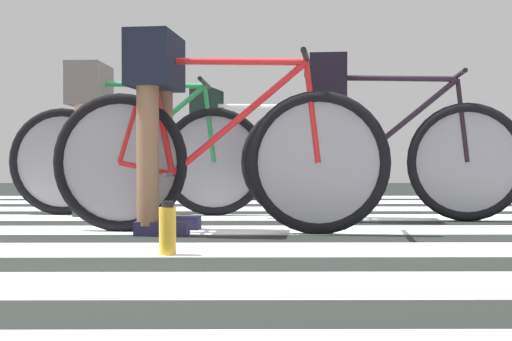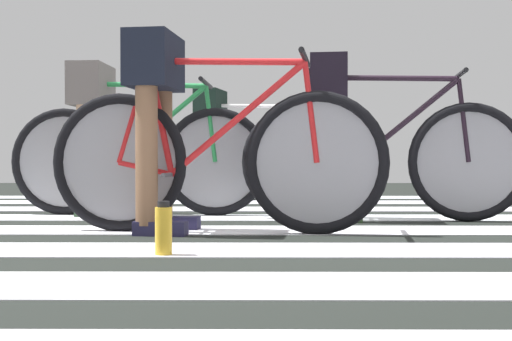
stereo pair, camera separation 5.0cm
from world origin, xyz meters
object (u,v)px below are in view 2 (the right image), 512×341
object	(u,v)px
bicycle_2_of_4	(382,158)
cyclist_4_of_4	(211,128)
cyclist_1_of_4	(155,104)
water_bottle	(164,230)
cyclist_3_of_4	(92,118)
cyclist_2_of_4	(330,115)
bicycle_3_of_4	(138,158)
bicycle_4_of_4	(243,158)
bicycle_1_of_4	(215,157)

from	to	relation	value
bicycle_2_of_4	cyclist_4_of_4	bearing A→B (deg)	126.05
cyclist_1_of_4	water_bottle	world-z (taller)	cyclist_1_of_4
bicycle_2_of_4	cyclist_3_of_4	xyz separation A→B (m)	(-1.86, 0.38, 0.27)
cyclist_2_of_4	bicycle_3_of_4	bearing A→B (deg)	172.92
cyclist_3_of_4	bicycle_4_of_4	world-z (taller)	cyclist_3_of_4
bicycle_4_of_4	cyclist_3_of_4	bearing A→B (deg)	-106.64
bicycle_1_of_4	cyclist_4_of_4	xyz separation A→B (m)	(-0.24, 2.91, 0.28)
cyclist_4_of_4	water_bottle	xyz separation A→B (m)	(0.09, -3.71, -0.56)
cyclist_1_of_4	water_bottle	xyz separation A→B (m)	(0.16, -0.83, -0.56)
cyclist_2_of_4	water_bottle	distance (m)	1.82
bicycle_3_of_4	water_bottle	world-z (taller)	bicycle_3_of_4
cyclist_3_of_4	cyclist_4_of_4	distance (m)	1.95
cyclist_1_of_4	cyclist_4_of_4	bearing A→B (deg)	95.93
cyclist_1_of_4	bicycle_3_of_4	distance (m)	1.10
cyclist_3_of_4	water_bottle	distance (m)	2.09
bicycle_1_of_4	bicycle_3_of_4	xyz separation A→B (m)	(-0.58, 1.07, 0.00)
cyclist_1_of_4	cyclist_3_of_4	world-z (taller)	cyclist_1_of_4
bicycle_2_of_4	cyclist_4_of_4	world-z (taller)	cyclist_4_of_4
bicycle_4_of_4	water_bottle	size ratio (longest dim) A/B	8.04
cyclist_1_of_4	bicycle_3_of_4	world-z (taller)	cyclist_1_of_4
cyclist_3_of_4	bicycle_4_of_4	bearing A→B (deg)	64.30
bicycle_4_of_4	cyclist_4_of_4	world-z (taller)	cyclist_4_of_4
bicycle_1_of_4	cyclist_2_of_4	bearing A→B (deg)	55.79
cyclist_1_of_4	cyclist_4_of_4	size ratio (longest dim) A/B	0.99
cyclist_2_of_4	water_bottle	xyz separation A→B (m)	(-0.81, -1.54, -0.55)
cyclist_1_of_4	bicycle_2_of_4	world-z (taller)	cyclist_1_of_4
bicycle_1_of_4	water_bottle	distance (m)	0.85
cyclist_3_of_4	bicycle_3_of_4	bearing A→B (deg)	0.00
bicycle_4_of_4	water_bottle	world-z (taller)	bicycle_4_of_4
water_bottle	cyclist_4_of_4	bearing A→B (deg)	91.35
cyclist_2_of_4	water_bottle	world-z (taller)	cyclist_2_of_4
bicycle_1_of_4	cyclist_1_of_4	bearing A→B (deg)	180.00
cyclist_3_of_4	water_bottle	bearing A→B (deg)	-65.40
bicycle_3_of_4	cyclist_4_of_4	distance (m)	1.90
cyclist_2_of_4	cyclist_3_of_4	size ratio (longest dim) A/B	1.00
cyclist_4_of_4	water_bottle	bearing A→B (deg)	-76.68
bicycle_1_of_4	water_bottle	xyz separation A→B (m)	(-0.15, -0.79, -0.28)
cyclist_1_of_4	bicycle_4_of_4	world-z (taller)	cyclist_1_of_4
water_bottle	bicycle_2_of_4	bearing A→B (deg)	53.26
water_bottle	bicycle_3_of_4	bearing A→B (deg)	103.20
cyclist_4_of_4	bicycle_1_of_4	bearing A→B (deg)	-73.42
bicycle_3_of_4	water_bottle	xyz separation A→B (m)	(0.44, -1.86, -0.28)
cyclist_4_of_4	water_bottle	size ratio (longest dim) A/B	4.82
cyclist_4_of_4	water_bottle	world-z (taller)	cyclist_4_of_4
bicycle_4_of_4	bicycle_2_of_4	bearing A→B (deg)	-55.25
cyclist_1_of_4	bicycle_4_of_4	xyz separation A→B (m)	(0.38, 2.81, -0.27)
cyclist_3_of_4	cyclist_2_of_4	bearing A→B (deg)	-9.37
cyclist_2_of_4	bicycle_3_of_4	size ratio (longest dim) A/B	0.58
cyclist_3_of_4	water_bottle	world-z (taller)	cyclist_3_of_4
cyclist_3_of_4	bicycle_4_of_4	xyz separation A→B (m)	(0.96, 1.77, -0.27)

